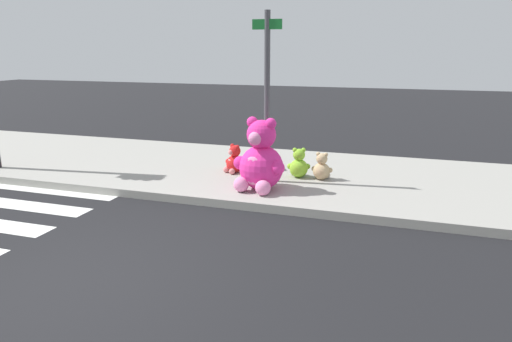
# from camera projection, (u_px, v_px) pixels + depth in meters

# --- Properties ---
(ground_plane) EXTENTS (60.00, 60.00, 0.00)m
(ground_plane) POSITION_uv_depth(u_px,v_px,m) (78.00, 282.00, 5.54)
(ground_plane) COLOR black
(sidewalk) EXTENTS (28.00, 4.40, 0.15)m
(sidewalk) POSITION_uv_depth(u_px,v_px,m) (233.00, 171.00, 10.31)
(sidewalk) COLOR #9E9B93
(sidewalk) RESTS_ON ground_plane
(sign_pole) EXTENTS (0.56, 0.11, 3.20)m
(sign_pole) POSITION_uv_depth(u_px,v_px,m) (267.00, 94.00, 8.82)
(sign_pole) COLOR #4C4C51
(sign_pole) RESTS_ON sidewalk
(plush_pink_large) EXTENTS (1.02, 0.93, 1.33)m
(plush_pink_large) POSITION_uv_depth(u_px,v_px,m) (260.00, 161.00, 8.56)
(plush_pink_large) COLOR #F22D93
(plush_pink_large) RESTS_ON sidewalk
(plush_brown) EXTENTS (0.42, 0.41, 0.59)m
(plush_brown) POSITION_uv_depth(u_px,v_px,m) (261.00, 158.00, 10.12)
(plush_brown) COLOR olive
(plush_brown) RESTS_ON sidewalk
(plush_tan) EXTENTS (0.43, 0.38, 0.55)m
(plush_tan) POSITION_uv_depth(u_px,v_px,m) (322.00, 168.00, 9.31)
(plush_tan) COLOR tan
(plush_tan) RESTS_ON sidewalk
(plush_lime) EXTENTS (0.46, 0.43, 0.61)m
(plush_lime) POSITION_uv_depth(u_px,v_px,m) (299.00, 165.00, 9.47)
(plush_lime) COLOR #8CD133
(plush_lime) RESTS_ON sidewalk
(plush_red) EXTENTS (0.42, 0.43, 0.60)m
(plush_red) POSITION_uv_depth(u_px,v_px,m) (234.00, 161.00, 9.82)
(plush_red) COLOR red
(plush_red) RESTS_ON sidewalk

